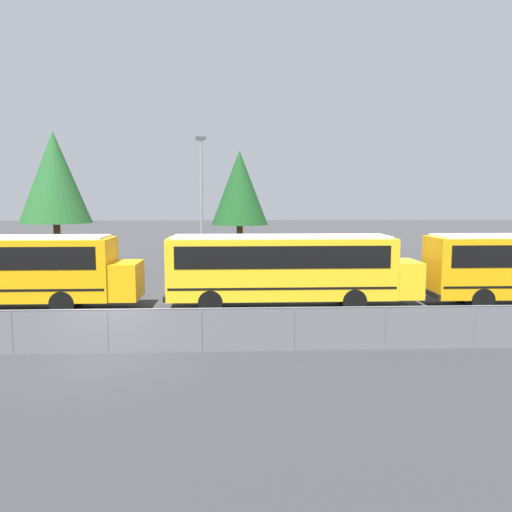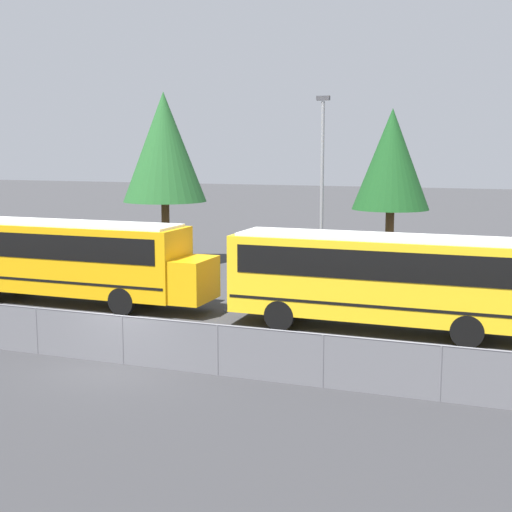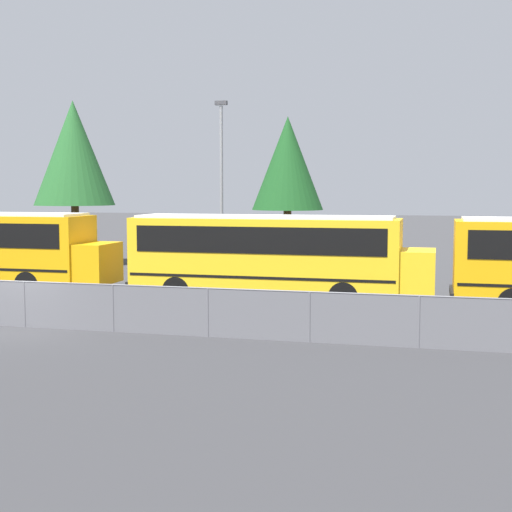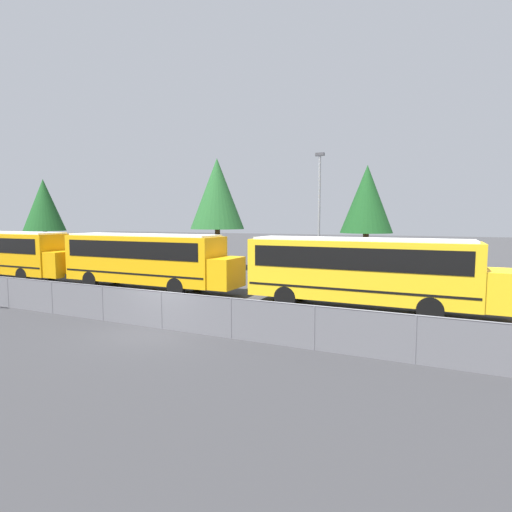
% 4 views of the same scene
% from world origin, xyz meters
% --- Properties ---
extents(ground_plane, '(200.00, 200.00, 0.00)m').
position_xyz_m(ground_plane, '(0.00, 0.00, 0.00)').
color(ground_plane, '#38383A').
extents(road_strip, '(94.64, 12.00, 0.01)m').
position_xyz_m(road_strip, '(0.00, -6.00, 0.00)').
color(road_strip, '#333335').
rests_on(road_strip, ground_plane).
extents(fence, '(60.71, 0.07, 1.48)m').
position_xyz_m(fence, '(0.00, -0.00, 0.76)').
color(fence, '#9EA0A5').
rests_on(fence, ground_plane).
extents(school_bus_0, '(11.49, 2.45, 3.36)m').
position_xyz_m(school_bus_0, '(-17.99, 6.00, 2.00)').
color(school_bus_0, orange).
rests_on(school_bus_0, ground_plane).
extents(school_bus_1, '(11.49, 2.45, 3.36)m').
position_xyz_m(school_bus_1, '(-6.18, 6.50, 2.00)').
color(school_bus_1, '#EDA80F').
rests_on(school_bus_1, ground_plane).
extents(school_bus_2, '(11.49, 2.45, 3.36)m').
position_xyz_m(school_bus_2, '(6.48, 6.42, 2.00)').
color(school_bus_2, yellow).
rests_on(school_bus_2, ground_plane).
extents(light_pole, '(0.60, 0.24, 8.64)m').
position_xyz_m(light_pole, '(2.18, 14.13, 4.71)').
color(light_pole, gray).
rests_on(light_pole, ground_plane).
extents(tree_0, '(3.93, 3.93, 8.31)m').
position_xyz_m(tree_0, '(4.52, 18.94, 5.72)').
color(tree_0, '#51381E').
rests_on(tree_0, ground_plane).
extents(tree_1, '(4.52, 4.52, 9.30)m').
position_xyz_m(tree_1, '(-7.42, 17.04, 6.34)').
color(tree_1, '#51381E').
rests_on(tree_1, ground_plane).
extents(tree_2, '(4.52, 4.52, 8.81)m').
position_xyz_m(tree_2, '(-31.58, 19.34, 5.86)').
color(tree_2, '#51381E').
rests_on(tree_2, ground_plane).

